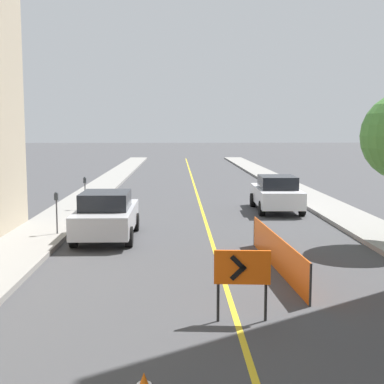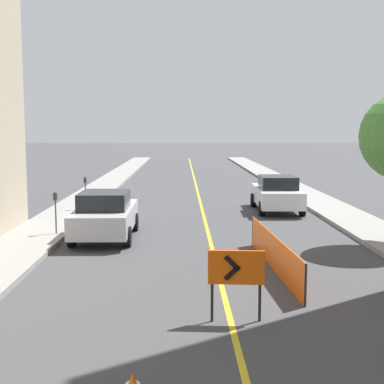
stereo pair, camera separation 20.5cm
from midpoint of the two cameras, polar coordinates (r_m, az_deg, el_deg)
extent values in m
cube|color=gold|center=(29.85, 0.87, -0.26)|extent=(0.12, 73.24, 0.01)
cube|color=gray|center=(30.21, -10.21, -0.14)|extent=(2.04, 73.24, 0.15)
cube|color=gray|center=(30.60, 11.81, -0.09)|extent=(2.04, 73.24, 0.15)
cube|color=#EF560C|center=(10.18, 5.32, -8.01)|extent=(1.07, 0.14, 0.65)
cube|color=black|center=(10.11, 4.90, -7.58)|extent=(0.32, 0.04, 0.32)
cube|color=black|center=(10.15, 4.89, -8.58)|extent=(0.32, 0.04, 0.32)
cylinder|color=black|center=(10.34, 2.73, -11.73)|extent=(0.06, 0.06, 0.72)
cylinder|color=black|center=(10.43, 7.80, -11.61)|extent=(0.06, 0.06, 0.72)
cube|color=#EF560C|center=(14.09, 9.12, -6.40)|extent=(0.33, 5.87, 0.91)
cylinder|color=#262626|center=(11.34, 12.53, -9.71)|extent=(0.05, 0.05, 0.91)
cylinder|color=#262626|center=(16.90, 6.85, -4.16)|extent=(0.05, 0.05, 0.91)
cube|color=#B7B7BC|center=(18.04, -8.88, -2.78)|extent=(1.81, 4.30, 0.72)
cube|color=black|center=(17.74, -9.01, -0.87)|extent=(1.53, 1.94, 0.55)
cylinder|color=black|center=(19.53, -10.83, -3.16)|extent=(0.22, 0.64, 0.64)
cylinder|color=black|center=(19.32, -5.81, -3.18)|extent=(0.22, 0.64, 0.64)
cylinder|color=black|center=(16.96, -12.34, -4.70)|extent=(0.22, 0.64, 0.64)
cylinder|color=black|center=(16.71, -6.56, -4.76)|extent=(0.22, 0.64, 0.64)
cube|color=silver|center=(24.03, 9.26, -0.42)|extent=(1.92, 4.35, 0.72)
cube|color=black|center=(23.75, 9.38, 1.03)|extent=(1.58, 1.98, 0.55)
cylinder|color=black|center=(25.24, 6.79, -0.86)|extent=(0.24, 0.65, 0.64)
cylinder|color=black|center=(25.53, 10.60, -0.84)|extent=(0.24, 0.65, 0.64)
cylinder|color=black|center=(22.63, 7.71, -1.75)|extent=(0.24, 0.65, 0.64)
cylinder|color=black|center=(22.96, 11.94, -1.72)|extent=(0.24, 0.65, 0.64)
cylinder|color=#4C4C51|center=(18.41, -14.01, -2.58)|extent=(0.05, 0.05, 1.13)
cube|color=#33383D|center=(18.31, -14.07, -0.49)|extent=(0.12, 0.10, 0.22)
sphere|color=#33383D|center=(18.30, -14.08, -0.14)|extent=(0.11, 0.11, 0.11)
cylinder|color=#4C4C51|center=(23.81, -11.05, -0.41)|extent=(0.05, 0.05, 1.14)
cube|color=#33383D|center=(23.73, -11.08, 1.22)|extent=(0.12, 0.10, 0.22)
sphere|color=#33383D|center=(23.72, -11.09, 1.48)|extent=(0.11, 0.11, 0.11)
camera|label=1|loc=(0.10, -89.74, 0.03)|focal=50.00mm
camera|label=2|loc=(0.10, 90.26, -0.03)|focal=50.00mm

